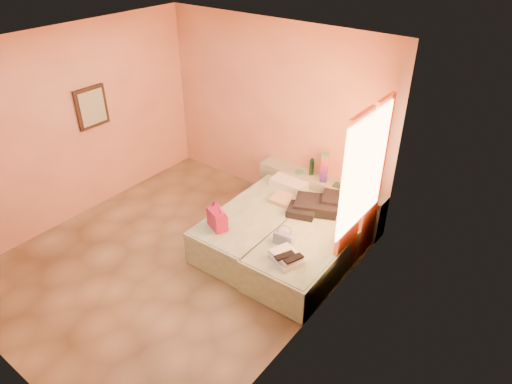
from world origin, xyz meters
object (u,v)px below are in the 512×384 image
at_px(flower_vase, 368,186).
at_px(magenta_handbag, 217,219).
at_px(green_book, 340,186).
at_px(towel_stack, 286,258).
at_px(blue_handbag, 284,239).
at_px(bed_left, 258,224).
at_px(headboard_ledge, 319,197).
at_px(bed_right, 312,249).
at_px(water_bottle, 312,167).

distance_m(flower_vase, magenta_handbag, 2.14).
xyz_separation_m(green_book, towel_stack, (0.22, -1.68, -0.12)).
height_order(blue_handbag, towel_stack, blue_handbag).
bearing_deg(magenta_handbag, bed_left, 97.02).
xyz_separation_m(bed_left, flower_vase, (1.12, 1.05, 0.54)).
relative_size(headboard_ledge, towel_stack, 5.86).
bearing_deg(green_book, blue_handbag, -93.78).
xyz_separation_m(flower_vase, magenta_handbag, (-1.29, -1.70, -0.16)).
height_order(bed_right, towel_stack, towel_stack).
xyz_separation_m(magenta_handbag, blue_handbag, (0.89, 0.24, -0.06)).
bearing_deg(bed_right, flower_vase, 76.47).
distance_m(magenta_handbag, blue_handbag, 0.92).
distance_m(flower_vase, towel_stack, 1.74).
distance_m(bed_right, water_bottle, 1.39).
distance_m(flower_vase, blue_handbag, 1.53).
xyz_separation_m(magenta_handbag, towel_stack, (1.10, -0.01, -0.09)).
height_order(bed_left, towel_stack, towel_stack).
height_order(headboard_ledge, bed_left, headboard_ledge).
relative_size(headboard_ledge, water_bottle, 8.05).
height_order(bed_right, blue_handbag, blue_handbag).
relative_size(blue_handbag, towel_stack, 0.73).
distance_m(green_book, magenta_handbag, 1.89).
bearing_deg(magenta_handbag, blue_handbag, 36.90).
distance_m(bed_right, magenta_handbag, 1.31).
height_order(water_bottle, magenta_handbag, water_bottle).
bearing_deg(magenta_handbag, flower_vase, 74.48).
bearing_deg(magenta_handbag, bed_right, 53.07).
bearing_deg(towel_stack, blue_handbag, 129.29).
bearing_deg(green_book, bed_left, -129.09).
bearing_deg(magenta_handbag, water_bottle, 99.97).
bearing_deg(water_bottle, green_book, -6.85).
bearing_deg(bed_left, bed_right, -1.58).
bearing_deg(bed_right, headboard_ledge, 114.99).
distance_m(bed_left, bed_right, 0.90).
bearing_deg(headboard_ledge, towel_stack, -72.15).
relative_size(bed_right, blue_handbag, 7.82).
bearing_deg(headboard_ledge, green_book, -5.83).
xyz_separation_m(bed_left, bed_right, (0.90, 0.00, 0.00)).
relative_size(headboard_ledge, blue_handbag, 8.01).
height_order(bed_left, flower_vase, flower_vase).
bearing_deg(water_bottle, headboard_ledge, -8.70).
distance_m(bed_left, towel_stack, 1.18).
distance_m(green_book, towel_stack, 1.70).
height_order(water_bottle, blue_handbag, water_bottle).
height_order(headboard_ledge, bed_right, headboard_ledge).
relative_size(water_bottle, towel_stack, 0.73).
height_order(bed_left, blue_handbag, blue_handbag).
xyz_separation_m(bed_left, green_book, (0.71, 1.02, 0.42)).
distance_m(bed_left, green_book, 1.31).
bearing_deg(headboard_ledge, bed_right, -63.43).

